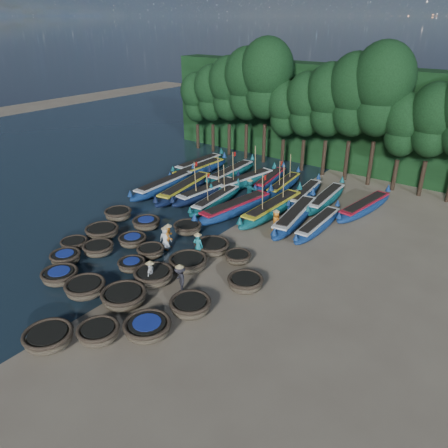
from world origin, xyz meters
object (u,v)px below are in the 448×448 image
Objects in this scene: coracle_10 at (74,244)px; coracle_12 at (132,265)px; coracle_4 at (98,333)px; coracle_22 at (188,228)px; coracle_14 at (190,306)px; long_boat_16 at (326,199)px; fisherman_5 at (250,189)px; coracle_15 at (102,231)px; coracle_21 at (146,223)px; coracle_20 at (118,214)px; fisherman_0 at (165,238)px; coracle_3 at (48,337)px; fisherman_6 at (276,221)px; long_boat_8 at (318,225)px; long_boat_15 at (304,194)px; coracle_11 at (98,249)px; coracle_17 at (151,251)px; fisherman_4 at (151,272)px; coracle_9 at (147,327)px; coracle_19 at (245,283)px; long_boat_7 at (295,216)px; long_boat_1 at (165,185)px; fisherman_2 at (169,236)px; fisherman_1 at (198,245)px; long_boat_5 at (236,208)px; fisherman_3 at (180,279)px; long_boat_13 at (270,180)px; coracle_16 at (133,240)px; long_boat_11 at (231,173)px; coracle_8 at (124,297)px; long_boat_17 at (365,207)px; long_boat_10 at (199,170)px; long_boat_2 at (185,189)px; long_boat_12 at (245,181)px; coracle_24 at (238,257)px; coracle_23 at (212,247)px; long_boat_9 at (199,164)px; long_boat_6 at (272,209)px; coracle_5 at (66,258)px; long_boat_3 at (208,192)px; coracle_13 at (154,276)px; coracle_18 at (188,262)px.

coracle_12 is at bearing 5.18° from coracle_10.
coracle_4 is 12.02m from coracle_22.
coracle_14 is 0.33× the size of long_boat_16.
coracle_4 is at bearing 110.34° from fisherman_5.
coracle_15 and coracle_21 have the same top height.
coracle_20 is 1.20× the size of fisherman_0.
coracle_3 is 17.09m from fisherman_6.
long_boat_15 is (-3.64, 4.84, 0.00)m from long_boat_8.
coracle_11 is 1.11× the size of coracle_17.
fisherman_5 reaches higher than fisherman_4.
coracle_9 is 20.58m from long_boat_15.
long_boat_15 reaches higher than coracle_19.
long_boat_7 reaches higher than coracle_15.
coracle_11 is 12.44m from fisherman_6.
fisherman_4 reaches higher than coracle_20.
long_boat_1 is 10.78m from fisherman_2.
fisherman_4 is (-3.62, 0.68, 0.36)m from coracle_14.
coracle_11 is 1.07× the size of fisherman_1.
long_boat_5 is 11.31m from fisherman_3.
long_boat_7 is 8.51m from long_boat_13.
coracle_16 is 9.15m from coracle_19.
long_boat_11 reaches higher than long_boat_8.
coracle_8 is 20.60m from long_boat_17.
long_boat_5 is at bearing 113.67° from fisherman_5.
long_boat_10 is at bearing 112.69° from coracle_16.
long_boat_2 is at bearing -85.65° from fisherman_0.
coracle_3 is at bearing -68.75° from long_boat_12.
fisherman_1 is at bearing -10.25° from coracle_21.
coracle_24 is (1.09, 10.06, -0.06)m from coracle_4.
long_boat_2 is (-5.47, 9.53, 0.20)m from coracle_17.
long_boat_7 is 9.87m from fisherman_2.
long_boat_17 is 4.12× the size of fisherman_3.
coracle_23 is 13.94m from long_boat_13.
coracle_24 is 17.31m from long_boat_10.
long_boat_9 is 17.06m from fisherman_2.
long_boat_6 is 2.12m from long_boat_7.
coracle_5 is 10.90m from coracle_24.
fisherman_2 is (3.46, -1.20, 0.47)m from coracle_21.
fisherman_0 is (-3.83, 8.61, 0.42)m from coracle_4.
coracle_16 is 1.01× the size of fisherman_1.
fisherman_2 is (-5.30, 7.11, 0.47)m from coracle_9.
long_boat_9 is 0.94× the size of long_boat_11.
coracle_8 is at bearing -175.55° from fisherman_2.
long_boat_17 is (5.58, 4.87, -0.07)m from long_boat_6.
long_boat_3 is 4.35× the size of fisherman_5.
long_boat_1 is at bearing 131.65° from coracle_13.
fisherman_2 is 0.98× the size of fisherman_3.
long_boat_2 is at bearing -169.79° from fisherman_4.
coracle_16 is at bearing 179.96° from coracle_18.
long_boat_15 is at bearing -109.27° from fisherman_1.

